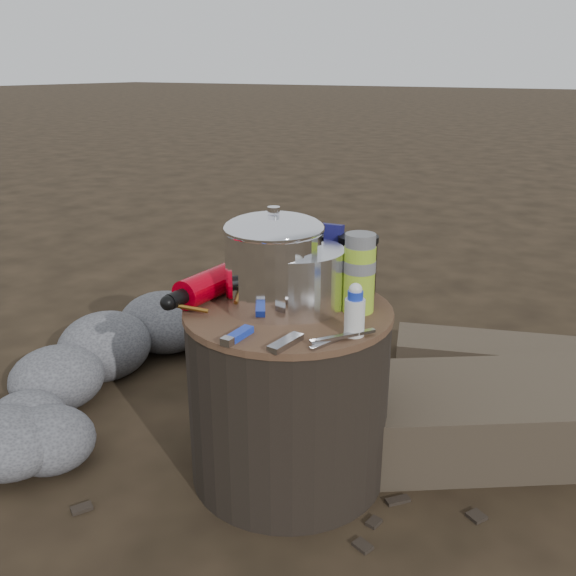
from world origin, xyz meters
The scene contains 15 objects.
ground centered at (0.00, 0.00, 0.00)m, with size 60.00×60.00×0.00m, color black.
stump centered at (0.00, 0.00, 0.22)m, with size 0.47×0.47×0.43m, color black.
rock_ring centered at (-0.59, 0.14, 0.11)m, with size 0.49×1.06×0.21m, color #545459, non-canonical shape.
log_small centered at (0.53, 0.91, 0.05)m, with size 0.21×1.13×0.09m, color #44392B.
foil_windscreen centered at (0.00, 0.02, 0.50)m, with size 0.22×0.22×0.13m, color white.
camping_pot centered at (-0.03, -0.01, 0.54)m, with size 0.22×0.22×0.22m, color white.
fuel_bottle centered at (-0.19, -0.02, 0.47)m, with size 0.07×0.29×0.07m, color #C10013, non-canonical shape.
thermos centered at (0.14, 0.07, 0.52)m, with size 0.07×0.07×0.17m, color #9CC62B.
travel_mug centered at (0.08, 0.18, 0.50)m, with size 0.09×0.09×0.14m, color black.
stuff_sack centered at (-0.15, 0.13, 0.48)m, with size 0.15×0.12×0.10m, color #E5A005.
food_pouch centered at (-0.02, 0.16, 0.51)m, with size 0.13×0.03×0.16m, color #141351.
lighter centered at (0.00, -0.19, 0.44)m, with size 0.02×0.09×0.02m, color #1C37B9.
multitool centered at (0.10, -0.17, 0.44)m, with size 0.03×0.09×0.01m, color #9F9FA3.
pot_grabber centered at (0.17, -0.10, 0.44)m, with size 0.04×0.14×0.01m, color #9F9FA3, non-canonical shape.
squeeze_bottle centered at (0.19, -0.06, 0.48)m, with size 0.04×0.04×0.10m, color silver.
Camera 1 is at (0.68, -1.11, 0.94)m, focal length 38.72 mm.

